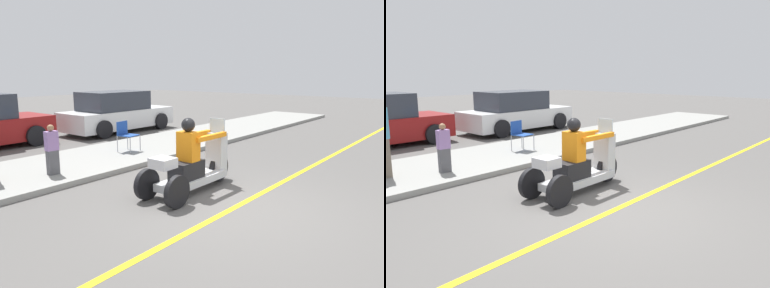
# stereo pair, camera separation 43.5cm
# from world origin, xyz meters

# --- Properties ---
(ground_plane) EXTENTS (60.00, 60.00, 0.00)m
(ground_plane) POSITION_xyz_m (0.00, 0.00, 0.00)
(ground_plane) COLOR #565451
(lane_stripe) EXTENTS (24.00, 0.12, 0.01)m
(lane_stripe) POSITION_xyz_m (0.34, 0.00, 0.00)
(lane_stripe) COLOR gold
(lane_stripe) RESTS_ON ground
(sidewalk_strip) EXTENTS (28.00, 2.80, 0.12)m
(sidewalk_strip) POSITION_xyz_m (0.00, 4.60, 0.06)
(sidewalk_strip) COLOR gray
(sidewalk_strip) RESTS_ON ground
(motorcycle_trike) EXTENTS (2.36, 0.81, 1.45)m
(motorcycle_trike) POSITION_xyz_m (0.35, 1.12, 0.51)
(motorcycle_trike) COLOR black
(motorcycle_trike) RESTS_ON ground
(spectator_with_child) EXTENTS (0.26, 0.17, 1.07)m
(spectator_with_child) POSITION_xyz_m (-0.85, 3.96, 0.64)
(spectator_with_child) COLOR #515156
(spectator_with_child) RESTS_ON sidewalk_strip
(folding_chair_set_back) EXTENTS (0.53, 0.53, 0.82)m
(folding_chair_set_back) POSITION_xyz_m (1.73, 4.53, 0.62)
(folding_chair_set_back) COLOR #A5A8AD
(folding_chair_set_back) RESTS_ON sidewalk_strip
(parked_car_lot_far) EXTENTS (4.43, 1.96, 1.55)m
(parked_car_lot_far) POSITION_xyz_m (4.39, 7.96, 0.73)
(parked_car_lot_far) COLOR silver
(parked_car_lot_far) RESTS_ON ground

